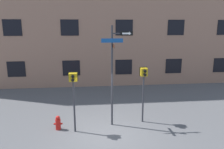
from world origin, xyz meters
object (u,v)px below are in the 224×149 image
street_sign_pole (114,69)px  pedestrian_signal_left (73,86)px  fire_hydrant (58,123)px  pedestrian_signal_right (144,80)px

street_sign_pole → pedestrian_signal_left: bearing=-164.0°
pedestrian_signal_left → fire_hydrant: bearing=159.7°
street_sign_pole → fire_hydrant: street_sign_pole is taller
street_sign_pole → pedestrian_signal_right: (1.45, 0.17, -0.62)m
pedestrian_signal_right → pedestrian_signal_left: bearing=-168.1°
pedestrian_signal_right → fire_hydrant: pedestrian_signal_right is taller
street_sign_pole → pedestrian_signal_left: 1.96m
pedestrian_signal_left → fire_hydrant: pedestrian_signal_left is taller
fire_hydrant → street_sign_pole: bearing=5.0°
street_sign_pole → pedestrian_signal_right: street_sign_pole is taller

